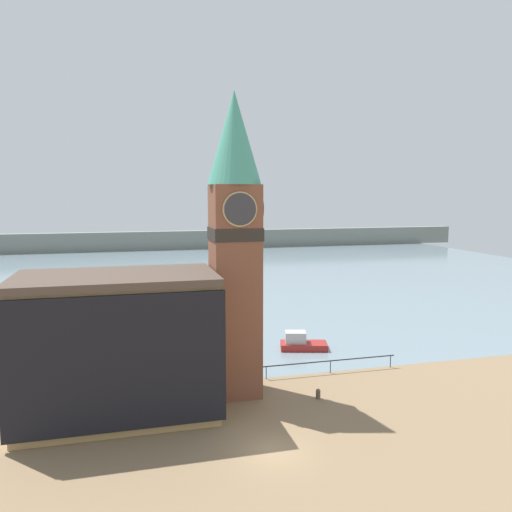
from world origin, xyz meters
name	(u,v)px	position (x,y,z in m)	size (l,w,h in m)	color
ground_plane	(273,452)	(0.00, 0.00, 0.00)	(160.00, 160.00, 0.00)	#846B4C
water	(170,271)	(0.00, 71.39, 0.00)	(160.00, 120.00, 0.00)	gray
far_shoreline	(157,240)	(0.00, 111.39, 2.50)	(180.00, 3.00, 5.00)	gray
pier_railing	(330,362)	(8.28, 11.14, 0.96)	(11.73, 0.08, 1.09)	#232328
clock_tower	(235,237)	(-0.26, 9.03, 11.75)	(3.86, 3.86, 22.08)	brown
pier_building	(118,345)	(-8.60, 7.37, 4.82)	(13.13, 7.67, 9.60)	tan
boat_near	(301,343)	(8.10, 17.91, 0.62)	(4.83, 3.18, 1.73)	maroon
mooring_bollard_near	(318,393)	(5.34, 6.47, 0.39)	(0.35, 0.35, 0.74)	brown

